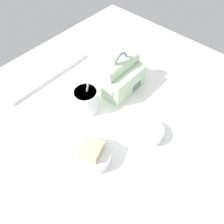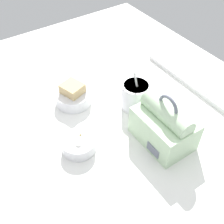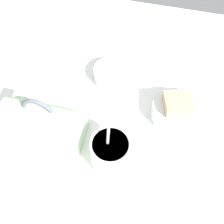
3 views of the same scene
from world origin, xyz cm
name	(u,v)px [view 1 (image 1 of 3)]	position (x,y,z in cm)	size (l,w,h in cm)	color
desk_surface	(98,120)	(0.00, 0.00, 1.00)	(140.00, 110.00, 2.00)	white
keyboard	(44,72)	(1.61, 35.76, 3.02)	(41.08, 11.51, 2.10)	silver
lunch_bag	(120,76)	(18.27, 4.58, 8.62)	(18.46, 13.44, 18.35)	#B7D6AD
soup_cup	(86,100)	(0.92, 6.91, 7.07)	(9.72, 9.72, 16.17)	silver
bento_bowl_sandwich	(92,154)	(-13.15, -10.15, 4.98)	(12.98, 12.98, 7.98)	silver
bento_bowl_snacks	(148,132)	(6.67, -19.00, 4.18)	(10.49, 10.49, 4.88)	silver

